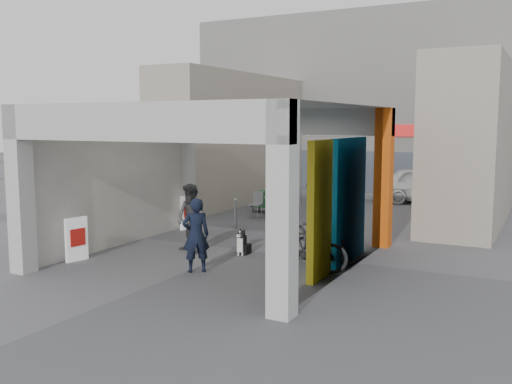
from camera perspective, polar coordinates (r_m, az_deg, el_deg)
The scene contains 21 objects.
ground at distance 14.23m, azimuth -1.53°, elevation -5.78°, with size 90.00×90.00×0.00m, color #57575C.
arcade_canopy at distance 12.92m, azimuth -1.25°, elevation 3.26°, with size 6.40×6.45×6.40m.
far_building at distance 26.98m, azimuth 13.28°, elevation 8.60°, with size 18.00×4.08×8.00m.
plaza_bldg_left at distance 22.63m, azimuth -2.23°, elevation 5.35°, with size 2.00×9.00×5.00m, color #A39987.
plaza_bldg_right at distance 19.75m, azimuth 21.12°, elevation 4.65°, with size 2.00×9.00×5.00m, color #A39987.
bollard_left at distance 16.94m, azimuth -2.05°, elevation -2.20°, with size 0.09×0.09×0.88m, color #92949A.
bollard_center at distance 16.18m, azimuth 2.61°, elevation -2.45°, with size 0.09×0.09×0.99m, color #92949A.
bollard_right at distance 15.70m, azimuth 7.74°, elevation -3.08°, with size 0.09×0.09×0.83m, color #92949A.
advert_board_near at distance 13.62m, azimuth -17.50°, elevation -4.50°, with size 0.19×0.55×1.00m.
advert_board_far at distance 16.95m, azimuth -6.89°, elevation -2.01°, with size 0.15×0.56×1.00m.
cafe_set at distance 19.04m, azimuth 1.89°, elevation -1.57°, with size 1.45×1.17×0.88m.
produce_stand at distance 20.00m, azimuth 1.19°, elevation -1.22°, with size 1.11×0.60×0.73m.
crate_stack at distance 21.08m, azimuth 9.59°, elevation -0.92°, with size 0.53×0.47×0.56m.
border_collie at distance 13.64m, azimuth -1.33°, elevation -5.24°, with size 0.24×0.46×0.64m.
man_with_dog at distance 12.05m, azimuth -6.03°, elevation -4.31°, with size 0.58×0.38×1.58m, color black.
man_back_turned at distance 13.88m, azimuth -6.50°, elevation -2.63°, with size 0.81×0.63×1.67m, color #424144.
man_elderly at distance 14.45m, azimuth 7.64°, elevation -2.67°, with size 0.72×0.47×1.47m, color #4F6C99.
man_crates at distance 21.17m, azimuth 6.33°, elevation 0.65°, with size 0.96×0.40×1.64m, color black.
bicycle_front at distance 13.28m, azimuth 6.07°, elevation -4.35°, with size 0.72×2.06×1.08m, color black.
bicycle_rear at distance 12.08m, azimuth 5.25°, elevation -5.65°, with size 0.47×1.68×1.01m, color black.
white_van at distance 23.31m, azimuth 16.78°, elevation 0.69°, with size 1.68×4.18×1.42m, color silver.
Camera 1 is at (6.78, -12.11, 3.14)m, focal length 40.00 mm.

